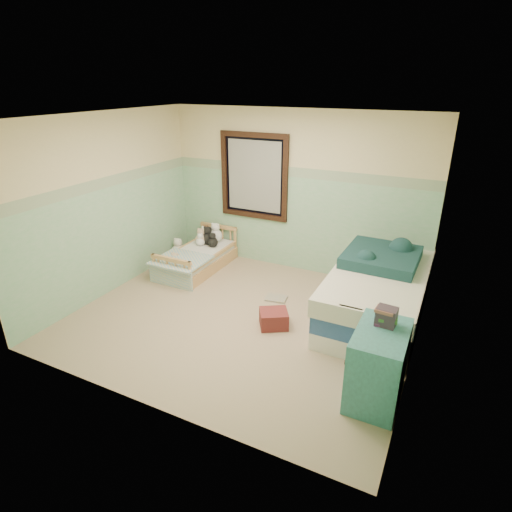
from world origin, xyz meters
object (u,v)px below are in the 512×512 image
at_px(plush_floor_tan, 176,267).
at_px(red_pillow, 274,319).
at_px(floor_book, 276,298).
at_px(dresser, 378,365).
at_px(twin_bed_frame, 375,309).
at_px(plush_floor_cream, 178,251).
at_px(toddler_bed_frame, 198,263).

height_order(plush_floor_tan, red_pillow, plush_floor_tan).
bearing_deg(floor_book, dresser, -48.46).
relative_size(twin_bed_frame, dresser, 2.87).
bearing_deg(dresser, floor_book, 139.97).
bearing_deg(floor_book, plush_floor_tan, 169.51).
bearing_deg(floor_book, plush_floor_cream, 154.97).
bearing_deg(twin_bed_frame, dresser, -78.66).
height_order(plush_floor_tan, dresser, dresser).
xyz_separation_m(twin_bed_frame, dresser, (0.31, -1.53, 0.26)).
relative_size(plush_floor_tan, red_pillow, 0.71).
bearing_deg(twin_bed_frame, toddler_bed_frame, 175.04).
xyz_separation_m(red_pillow, floor_book, (-0.25, 0.66, -0.09)).
relative_size(plush_floor_cream, dresser, 0.31).
height_order(plush_floor_tan, twin_bed_frame, plush_floor_tan).
bearing_deg(toddler_bed_frame, dresser, -28.83).
distance_m(toddler_bed_frame, plush_floor_cream, 0.62).
bearing_deg(floor_book, twin_bed_frame, -2.66).
bearing_deg(toddler_bed_frame, red_pillow, -29.83).
bearing_deg(red_pillow, floor_book, 110.93).
distance_m(dresser, floor_book, 2.19).
distance_m(plush_floor_cream, plush_floor_tan, 0.68).
xyz_separation_m(plush_floor_tan, red_pillow, (2.03, -0.72, -0.01)).
bearing_deg(plush_floor_cream, floor_book, -16.61).
relative_size(toddler_bed_frame, dresser, 1.90).
height_order(plush_floor_cream, plush_floor_tan, plush_floor_tan).
bearing_deg(twin_bed_frame, red_pillow, -144.00).
xyz_separation_m(dresser, red_pillow, (-1.40, 0.73, -0.27)).
xyz_separation_m(plush_floor_cream, red_pillow, (2.40, -1.30, -0.01)).
xyz_separation_m(toddler_bed_frame, red_pillow, (1.83, -1.05, 0.02)).
relative_size(toddler_bed_frame, plush_floor_cream, 6.10).
bearing_deg(toddler_bed_frame, plush_floor_tan, -121.13).
relative_size(plush_floor_tan, twin_bed_frame, 0.11).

